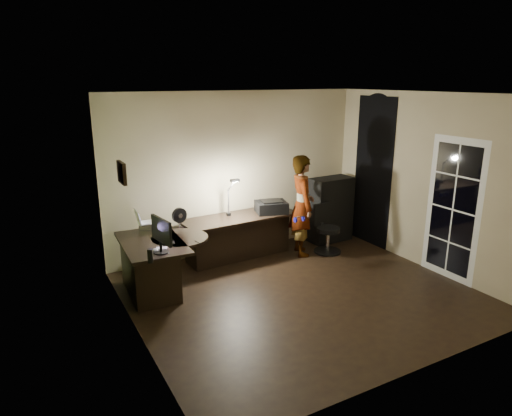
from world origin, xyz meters
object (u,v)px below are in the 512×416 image
monitor (161,240)px  person (302,206)px  office_chair (328,229)px  desk_right (240,237)px  desk_left (153,267)px  cabinet (330,209)px

monitor → person: 2.71m
office_chair → person: (-0.44, 0.17, 0.43)m
desk_right → person: size_ratio=1.13×
person → desk_right: bearing=89.2°
desk_left → monitor: (-0.01, -0.45, 0.53)m
desk_right → monitor: monitor is taller
monitor → office_chair: monitor is taller
desk_right → office_chair: size_ratio=2.32×
desk_left → cabinet: cabinet is taller
office_chair → person: bearing=153.6°
desk_left → monitor: size_ratio=2.57×
desk_right → office_chair: 1.52m
desk_right → monitor: (-1.63, -1.01, 0.55)m
office_chair → desk_left: bearing=176.4°
desk_right → monitor: 1.99m
desk_left → monitor: 0.70m
office_chair → person: size_ratio=0.49×
cabinet → office_chair: (-0.41, -0.48, -0.17)m
desk_right → office_chair: bearing=-22.0°
monitor → person: (2.62, 0.68, -0.06)m
desk_right → person: 1.16m
desk_left → monitor: monitor is taller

